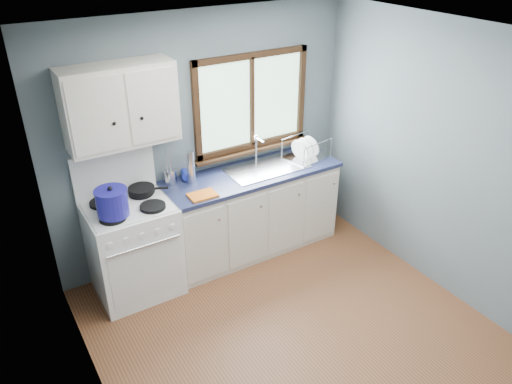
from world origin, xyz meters
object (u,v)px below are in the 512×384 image
utensil_crock (170,177)px  gas_range (133,246)px  base_cabinets (251,215)px  skillet (142,190)px  dish_rack (306,153)px  stockpot (112,202)px  thermos (191,167)px  sink (266,173)px

utensil_crock → gas_range: bearing=-157.7°
base_cabinets → skillet: skillet is taller
base_cabinets → dish_rack: 0.89m
gas_range → skillet: size_ratio=3.48×
base_cabinets → skillet: size_ratio=4.74×
stockpot → thermos: size_ratio=1.08×
thermos → stockpot: bearing=-162.8°
skillet → utensil_crock: size_ratio=1.04×
gas_range → utensil_crock: gas_range is taller
skillet → base_cabinets: bearing=16.9°
skillet → dish_rack: bearing=18.6°
base_cabinets → dish_rack: size_ratio=3.66×
base_cabinets → utensil_crock: 1.01m
sink → skillet: size_ratio=2.15×
base_cabinets → dish_rack: (0.68, -0.01, 0.57)m
sink → stockpot: 1.67m
skillet → stockpot: stockpot is taller
sink → skillet: 1.31m
gas_range → utensil_crock: size_ratio=3.63×
gas_range → thermos: size_ratio=4.09×
sink → stockpot: bearing=-174.6°
utensil_crock → sink: bearing=-11.1°
thermos → gas_range: bearing=-169.7°
stockpot → utensil_crock: size_ratio=0.96×
sink → thermos: (-0.79, 0.11, 0.23)m
utensil_crock → thermos: 0.22m
thermos → utensil_crock: bearing=155.4°
base_cabinets → sink: bearing=-0.1°
utensil_crock → dish_rack: 1.49m
skillet → gas_range: bearing=-124.1°
base_cabinets → stockpot: size_ratio=5.13×
sink → thermos: 0.83m
gas_range → skillet: gas_range is taller
skillet → utensil_crock: bearing=37.0°
dish_rack → gas_range: bearing=169.7°
gas_range → dish_rack: gas_range is taller
thermos → dish_rack: (1.29, -0.12, -0.10)m
sink → utensil_crock: size_ratio=2.24×
gas_range → sink: bearing=0.7°
skillet → thermos: thermos is taller
gas_range → thermos: (0.69, 0.13, 0.59)m
base_cabinets → sink: (0.18, -0.00, 0.45)m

